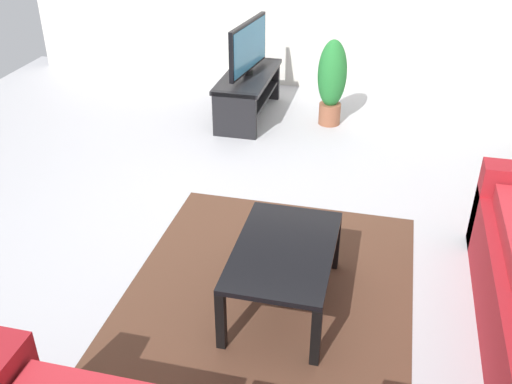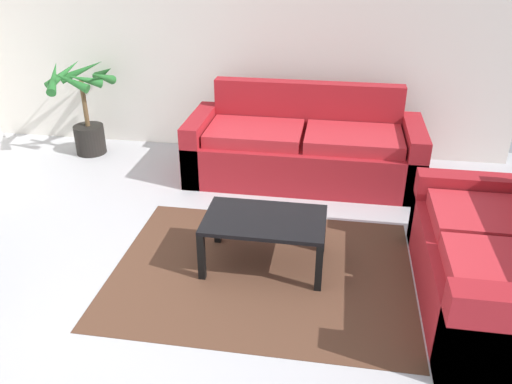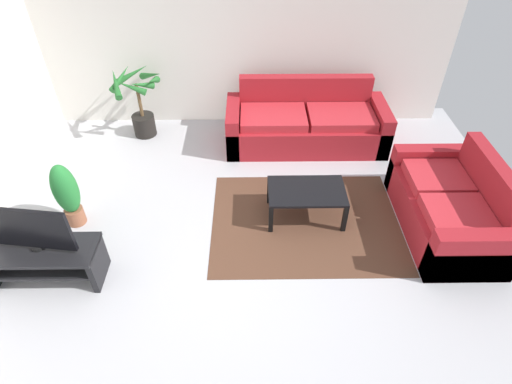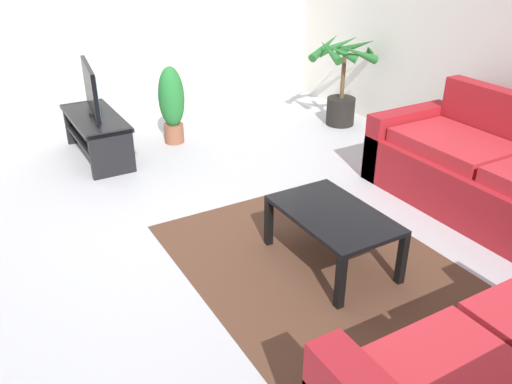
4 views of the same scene
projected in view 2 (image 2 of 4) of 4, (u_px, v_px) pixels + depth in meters
The scene contains 7 objects.
ground_plane at pixel (147, 314), 3.45m from camera, with size 6.60×6.60×0.00m, color #B2B2B7.
wall_back at pixel (233, 27), 5.48m from camera, with size 6.00×0.06×2.70m, color silver.
couch_main at pixel (304, 150), 5.20m from camera, with size 2.28×0.90×0.90m.
couch_loveseat at pixel (499, 266), 3.42m from camera, with size 0.90×1.62×0.90m.
coffee_table at pixel (265, 225), 3.81m from camera, with size 0.89×0.55×0.40m.
area_rug at pixel (262, 271), 3.88m from camera, with size 2.20×1.70×0.01m, color #513323.
potted_palm at pixel (85, 109), 5.70m from camera, with size 0.79×0.76×1.02m.
Camera 2 is at (1.15, -2.56, 2.29)m, focal length 36.53 mm.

